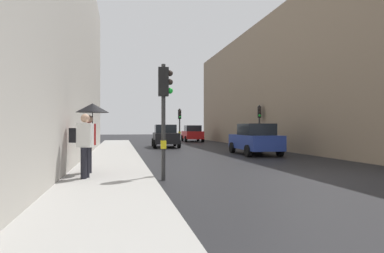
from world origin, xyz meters
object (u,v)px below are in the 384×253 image
(traffic_light_near_left, at_px, (164,100))
(pedestrian_with_umbrella, at_px, (91,118))
(car_dark_suv, at_px, (165,136))
(car_red_sedan, at_px, (192,133))
(pedestrian_with_black_backpack, at_px, (84,142))
(car_blue_van, at_px, (255,139))
(traffic_light_far_median, at_px, (180,120))
(traffic_light_mid_street, at_px, (259,118))

(traffic_light_near_left, relative_size, pedestrian_with_umbrella, 1.60)
(car_dark_suv, bearing_deg, car_red_sedan, 64.33)
(car_dark_suv, xyz_separation_m, pedestrian_with_umbrella, (-4.36, -14.35, 0.96))
(pedestrian_with_black_backpack, bearing_deg, car_red_sedan, 70.24)
(car_red_sedan, xyz_separation_m, pedestrian_with_umbrella, (-8.58, -23.12, 0.96))
(car_blue_van, xyz_separation_m, car_red_sedan, (0.21, 16.67, 0.00))
(traffic_light_far_median, xyz_separation_m, car_blue_van, (2.22, -11.31, -1.37))
(traffic_light_near_left, relative_size, pedestrian_with_black_backpack, 1.93)
(car_dark_suv, relative_size, pedestrian_with_umbrella, 2.01)
(traffic_light_near_left, relative_size, car_dark_suv, 0.80)
(traffic_light_mid_street, distance_m, pedestrian_with_umbrella, 15.76)
(traffic_light_mid_street, relative_size, car_red_sedan, 0.75)
(car_red_sedan, relative_size, pedestrian_with_black_backpack, 2.43)
(traffic_light_far_median, relative_size, car_dark_suv, 0.76)
(traffic_light_mid_street, distance_m, car_red_sedan, 12.09)
(traffic_light_mid_street, height_order, pedestrian_with_black_backpack, traffic_light_mid_street)
(traffic_light_far_median, distance_m, car_blue_van, 11.60)
(traffic_light_near_left, xyz_separation_m, car_blue_van, (6.24, 7.42, -1.48))
(traffic_light_near_left, height_order, car_blue_van, traffic_light_near_left)
(traffic_light_mid_street, xyz_separation_m, pedestrian_with_umbrella, (-10.94, -11.34, -0.37))
(pedestrian_with_umbrella, bearing_deg, car_dark_suv, 73.10)
(car_blue_van, bearing_deg, pedestrian_with_black_backpack, -138.43)
(car_dark_suv, relative_size, pedestrian_with_black_backpack, 2.43)
(car_blue_van, distance_m, pedestrian_with_umbrella, 10.61)
(traffic_light_near_left, relative_size, car_blue_van, 0.80)
(traffic_light_far_median, bearing_deg, traffic_light_near_left, -102.12)
(traffic_light_near_left, height_order, pedestrian_with_black_backpack, traffic_light_near_left)
(traffic_light_mid_street, bearing_deg, car_blue_van, -117.72)
(traffic_light_far_median, height_order, car_red_sedan, traffic_light_far_median)
(traffic_light_mid_street, height_order, car_dark_suv, traffic_light_mid_street)
(car_blue_van, bearing_deg, car_dark_suv, 116.91)
(car_blue_van, bearing_deg, traffic_light_far_median, 101.10)
(traffic_light_near_left, bearing_deg, car_blue_van, 49.94)
(traffic_light_far_median, height_order, pedestrian_with_umbrella, traffic_light_far_median)
(traffic_light_far_median, bearing_deg, pedestrian_with_black_backpack, -108.41)
(car_dark_suv, height_order, car_red_sedan, same)
(traffic_light_near_left, distance_m, car_blue_van, 9.81)
(pedestrian_with_umbrella, distance_m, pedestrian_with_black_backpack, 1.28)
(car_blue_van, distance_m, car_dark_suv, 8.86)
(pedestrian_with_umbrella, bearing_deg, car_red_sedan, 69.65)
(traffic_light_near_left, bearing_deg, car_dark_suv, 81.73)
(traffic_light_far_median, xyz_separation_m, car_red_sedan, (2.42, 5.36, -1.37))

